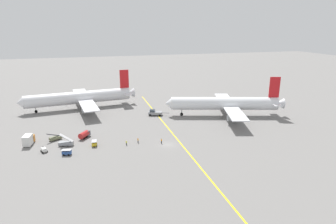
{
  "coord_description": "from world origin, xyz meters",
  "views": [
    {
      "loc": [
        -25.37,
        -85.9,
        37.69
      ],
      "look_at": [
        7.12,
        23.6,
        4.0
      ],
      "focal_mm": 31.3,
      "sensor_mm": 36.0,
      "label": 1
    }
  ],
  "objects_px": {
    "gse_stair_truck_yellow": "(66,143)",
    "gse_baggage_cart_near_cluster": "(94,143)",
    "ground_crew_ramp_agent_by_cones": "(161,141)",
    "gse_baggage_cart_trailing": "(67,152)",
    "airliner_at_gate_left": "(80,98)",
    "pushback_tug": "(155,113)",
    "gse_fuel_bowser_stubby": "(85,134)",
    "gse_gpu_cart_small": "(44,150)",
    "airliner_being_pushed": "(225,104)",
    "ground_crew_marshaller_foreground": "(138,140)",
    "ground_crew_wing_walker_right": "(126,143)",
    "gse_catering_truck_tall": "(29,140)",
    "gse_belt_loader_portside": "(55,138)"
  },
  "relations": [
    {
      "from": "gse_stair_truck_yellow",
      "to": "gse_baggage_cart_near_cluster",
      "type": "distance_m",
      "value": 9.31
    },
    {
      "from": "ground_crew_ramp_agent_by_cones",
      "to": "gse_baggage_cart_trailing",
      "type": "bearing_deg",
      "value": -178.77
    },
    {
      "from": "gse_baggage_cart_trailing",
      "to": "airliner_at_gate_left",
      "type": "bearing_deg",
      "value": 85.02
    },
    {
      "from": "pushback_tug",
      "to": "gse_fuel_bowser_stubby",
      "type": "bearing_deg",
      "value": -147.31
    },
    {
      "from": "gse_fuel_bowser_stubby",
      "to": "gse_gpu_cart_small",
      "type": "distance_m",
      "value": 15.28
    },
    {
      "from": "pushback_tug",
      "to": "gse_gpu_cart_small",
      "type": "relative_size",
      "value": 3.49
    },
    {
      "from": "gse_stair_truck_yellow",
      "to": "ground_crew_ramp_agent_by_cones",
      "type": "bearing_deg",
      "value": -12.95
    },
    {
      "from": "airliner_being_pushed",
      "to": "pushback_tug",
      "type": "height_order",
      "value": "airliner_being_pushed"
    },
    {
      "from": "gse_gpu_cart_small",
      "to": "gse_baggage_cart_trailing",
      "type": "distance_m",
      "value": 8.01
    },
    {
      "from": "airliner_at_gate_left",
      "to": "pushback_tug",
      "type": "distance_m",
      "value": 37.62
    },
    {
      "from": "pushback_tug",
      "to": "ground_crew_marshaller_foreground",
      "type": "distance_m",
      "value": 31.83
    },
    {
      "from": "airliner_at_gate_left",
      "to": "ground_crew_ramp_agent_by_cones",
      "type": "xyz_separation_m",
      "value": [
        25.35,
        -52.6,
        -4.33
      ]
    },
    {
      "from": "pushback_tug",
      "to": "ground_crew_ramp_agent_by_cones",
      "type": "xyz_separation_m",
      "value": [
        -5.67,
        -31.7,
        -0.33
      ]
    },
    {
      "from": "gse_stair_truck_yellow",
      "to": "ground_crew_wing_walker_right",
      "type": "bearing_deg",
      "value": -15.2
    },
    {
      "from": "gse_catering_truck_tall",
      "to": "ground_crew_marshaller_foreground",
      "type": "distance_m",
      "value": 35.91
    },
    {
      "from": "gse_catering_truck_tall",
      "to": "airliner_being_pushed",
      "type": "bearing_deg",
      "value": 8.21
    },
    {
      "from": "pushback_tug",
      "to": "airliner_at_gate_left",
      "type": "bearing_deg",
      "value": 146.03
    },
    {
      "from": "gse_baggage_cart_trailing",
      "to": "ground_crew_wing_walker_right",
      "type": "bearing_deg",
      "value": 7.63
    },
    {
      "from": "airliner_at_gate_left",
      "to": "gse_belt_loader_portside",
      "type": "bearing_deg",
      "value": -102.59
    },
    {
      "from": "airliner_at_gate_left",
      "to": "airliner_being_pushed",
      "type": "height_order",
      "value": "airliner_at_gate_left"
    },
    {
      "from": "gse_gpu_cart_small",
      "to": "ground_crew_wing_walker_right",
      "type": "xyz_separation_m",
      "value": [
        25.4,
        -1.65,
        0.0
      ]
    },
    {
      "from": "gse_stair_truck_yellow",
      "to": "gse_catering_truck_tall",
      "type": "height_order",
      "value": "gse_stair_truck_yellow"
    },
    {
      "from": "ground_crew_wing_walker_right",
      "to": "ground_crew_marshaller_foreground",
      "type": "relative_size",
      "value": 0.91
    },
    {
      "from": "airliner_at_gate_left",
      "to": "gse_fuel_bowser_stubby",
      "type": "relative_size",
      "value": 10.46
    },
    {
      "from": "gse_catering_truck_tall",
      "to": "gse_baggage_cart_trailing",
      "type": "height_order",
      "value": "gse_catering_truck_tall"
    },
    {
      "from": "gse_baggage_cart_trailing",
      "to": "ground_crew_wing_walker_right",
      "type": "height_order",
      "value": "gse_baggage_cart_trailing"
    },
    {
      "from": "airliner_being_pushed",
      "to": "gse_belt_loader_portside",
      "type": "relative_size",
      "value": 10.34
    },
    {
      "from": "gse_baggage_cart_near_cluster",
      "to": "gse_gpu_cart_small",
      "type": "bearing_deg",
      "value": -177.19
    },
    {
      "from": "airliner_being_pushed",
      "to": "gse_baggage_cart_trailing",
      "type": "relative_size",
      "value": 16.47
    },
    {
      "from": "gse_baggage_cart_trailing",
      "to": "gse_baggage_cart_near_cluster",
      "type": "xyz_separation_m",
      "value": [
        8.41,
        4.88,
        0.0
      ]
    },
    {
      "from": "gse_fuel_bowser_stubby",
      "to": "ground_crew_ramp_agent_by_cones",
      "type": "xyz_separation_m",
      "value": [
        24.43,
        -12.38,
        -0.46
      ]
    },
    {
      "from": "ground_crew_ramp_agent_by_cones",
      "to": "airliner_being_pushed",
      "type": "bearing_deg",
      "value": 32.91
    },
    {
      "from": "gse_baggage_cart_near_cluster",
      "to": "ground_crew_marshaller_foreground",
      "type": "bearing_deg",
      "value": -6.25
    },
    {
      "from": "gse_baggage_cart_trailing",
      "to": "ground_crew_ramp_agent_by_cones",
      "type": "bearing_deg",
      "value": 1.23
    },
    {
      "from": "airliner_at_gate_left",
      "to": "gse_catering_truck_tall",
      "type": "bearing_deg",
      "value": -112.28
    },
    {
      "from": "airliner_being_pushed",
      "to": "ground_crew_ramp_agent_by_cones",
      "type": "bearing_deg",
      "value": -147.09
    },
    {
      "from": "gse_catering_truck_tall",
      "to": "ground_crew_wing_walker_right",
      "type": "relative_size",
      "value": 3.98
    },
    {
      "from": "gse_fuel_bowser_stubby",
      "to": "ground_crew_ramp_agent_by_cones",
      "type": "relative_size",
      "value": 3.05
    },
    {
      "from": "airliner_being_pushed",
      "to": "pushback_tug",
      "type": "distance_m",
      "value": 30.77
    },
    {
      "from": "gse_belt_loader_portside",
      "to": "airliner_at_gate_left",
      "type": "bearing_deg",
      "value": 77.41
    },
    {
      "from": "airliner_at_gate_left",
      "to": "gse_fuel_bowser_stubby",
      "type": "xyz_separation_m",
      "value": [
        0.92,
        -40.22,
        -3.87
      ]
    },
    {
      "from": "gse_gpu_cart_small",
      "to": "gse_baggage_cart_near_cluster",
      "type": "xyz_separation_m",
      "value": [
        15.27,
        0.75,
        0.07
      ]
    },
    {
      "from": "gse_catering_truck_tall",
      "to": "gse_gpu_cart_small",
      "type": "distance_m",
      "value": 9.6
    },
    {
      "from": "gse_gpu_cart_small",
      "to": "gse_stair_truck_yellow",
      "type": "bearing_deg",
      "value": 28.87
    },
    {
      "from": "gse_baggage_cart_near_cluster",
      "to": "ground_crew_wing_walker_right",
      "type": "bearing_deg",
      "value": -13.32
    },
    {
      "from": "gse_baggage_cart_trailing",
      "to": "ground_crew_ramp_agent_by_cones",
      "type": "height_order",
      "value": "gse_baggage_cart_trailing"
    },
    {
      "from": "gse_stair_truck_yellow",
      "to": "ground_crew_wing_walker_right",
      "type": "xyz_separation_m",
      "value": [
        19.02,
        -5.17,
        -0.23
      ]
    },
    {
      "from": "gse_baggage_cart_near_cluster",
      "to": "ground_crew_ramp_agent_by_cones",
      "type": "xyz_separation_m",
      "value": [
        21.58,
        -4.24,
        0.01
      ]
    },
    {
      "from": "ground_crew_wing_walker_right",
      "to": "ground_crew_marshaller_foreground",
      "type": "xyz_separation_m",
      "value": [
        4.03,
        0.85,
        0.09
      ]
    },
    {
      "from": "gse_fuel_bowser_stubby",
      "to": "gse_baggage_cart_trailing",
      "type": "bearing_deg",
      "value": -113.09
    }
  ]
}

